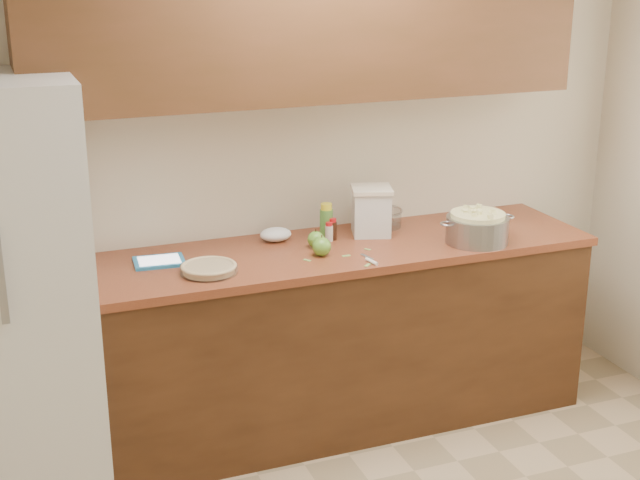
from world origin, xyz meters
name	(u,v)px	position (x,y,z in m)	size (l,w,h in m)	color
room_shell	(494,274)	(0.00, 0.00, 1.30)	(3.60, 3.60, 3.60)	tan
counter_run	(322,337)	(0.00, 1.48, 0.46)	(2.64, 0.68, 0.92)	#4B2A15
upper_cabinets	(310,23)	(0.00, 1.63, 1.95)	(2.60, 0.34, 0.70)	#552F1A
fridge	(2,295)	(-1.44, 1.44, 0.90)	(0.70, 0.70, 1.80)	silver
pie	(209,268)	(-0.59, 1.34, 0.94)	(0.25, 0.25, 0.04)	silver
colander	(477,228)	(0.73, 1.29, 0.99)	(0.40, 0.30, 0.15)	gray
flour_canister	(371,210)	(0.30, 1.60, 1.04)	(0.24, 0.24, 0.24)	silver
tablet	(159,261)	(-0.76, 1.55, 0.93)	(0.24, 0.19, 0.02)	teal
paring_knife	(371,261)	(0.13, 1.21, 0.93)	(0.05, 0.17, 0.02)	gray
lemon_bottle	(326,222)	(0.07, 1.62, 1.00)	(0.06, 0.06, 0.17)	#4C8C38
cinnamon_shaker	(329,232)	(0.07, 1.57, 0.96)	(0.04, 0.04, 0.09)	beige
vanilla_bottle	(333,229)	(0.09, 1.58, 0.97)	(0.04, 0.04, 0.11)	black
mixing_bowl	(380,217)	(0.40, 1.70, 0.97)	(0.24, 0.24, 0.09)	silver
paper_towel	(276,234)	(-0.17, 1.66, 0.95)	(0.15, 0.13, 0.06)	white
apple_left	(322,247)	(-0.04, 1.38, 0.96)	(0.09, 0.09, 0.10)	#5F9C2F
apple_center	(316,239)	(-0.03, 1.50, 0.96)	(0.08, 0.08, 0.09)	#5F9C2F
peel_a	(368,265)	(0.10, 1.18, 0.92)	(0.04, 0.02, 0.00)	#8DBD5B
peel_b	(346,256)	(0.06, 1.33, 0.92)	(0.04, 0.02, 0.00)	#8DBD5B
peel_c	(368,249)	(0.19, 1.38, 0.92)	(0.03, 0.01, 0.00)	#8DBD5B
peel_d	(307,260)	(-0.13, 1.34, 0.92)	(0.04, 0.01, 0.00)	#8DBD5B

